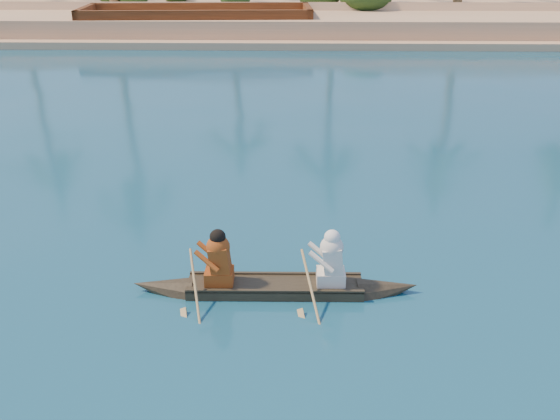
# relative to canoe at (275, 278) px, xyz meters

# --- Properties ---
(shrub_cluster) EXTENTS (100.00, 6.00, 2.40)m
(shrub_cluster) POSITION_rel_canoe_xyz_m (6.90, 32.88, 0.95)
(shrub_cluster) COLOR #1D3A15
(shrub_cluster) RESTS_ON ground
(canoe) EXTENTS (4.71, 0.67, 1.30)m
(canoe) POSITION_rel_canoe_xyz_m (0.00, 0.00, 0.00)
(canoe) COLOR #382F1F
(canoe) RESTS_ON ground
(barge_mid) EXTENTS (12.81, 4.85, 2.10)m
(barge_mid) POSITION_rel_canoe_xyz_m (-5.10, 26.99, 0.49)
(barge_mid) COLOR brown
(barge_mid) RESTS_ON ground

